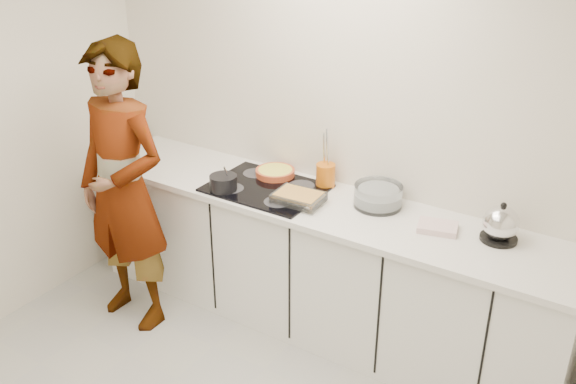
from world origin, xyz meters
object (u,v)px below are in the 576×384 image
Objects in this scene: kettle at (501,225)px; saucepan at (223,183)px; mixing_bowl at (378,197)px; tart_dish at (275,172)px; baking_dish at (299,197)px; cook at (123,190)px; hob at (266,188)px; utensil_crock at (326,175)px.

saucepan is at bearing -169.02° from kettle.
tart_dish is at bearing 178.49° from mixing_bowl.
cook reaches higher than baking_dish.
mixing_bowl reaches higher than hob.
saucepan is (-0.15, -0.36, 0.02)m from tart_dish.
hob is 2.35× the size of baking_dish.
hob is 0.39m from utensil_crock.
mixing_bowl is at bearing 12.98° from hob.
tart_dish is 0.76m from mixing_bowl.
utensil_crock is (0.30, 0.24, 0.07)m from hob.
kettle is at bearing 19.68° from cook.
baking_dish is (0.29, -0.07, 0.04)m from hob.
mixing_bowl is 0.74m from kettle.
kettle is 2.26m from cook.
mixing_bowl is 0.41m from utensil_crock.
kettle reaches higher than baking_dish.
utensil_crock is (0.01, 0.31, 0.03)m from baking_dish.
hob is 0.19m from tart_dish.
tart_dish is 0.42m from baking_dish.
hob is 0.38× the size of cook.
hob is 0.90m from cook.
saucepan is 0.60× the size of mixing_bowl.
kettle is at bearing 10.31° from baking_dish.
utensil_crock is (-0.41, 0.07, 0.01)m from mixing_bowl.
tart_dish is 0.98m from cook.
cook reaches higher than hob.
cook is (-1.41, -0.72, -0.03)m from mixing_bowl.
baking_dish reaches higher than hob.
kettle is (1.16, 0.21, 0.05)m from baking_dish.
utensil_crock is at bearing 38.26° from hob.
baking_dish is (0.49, 0.11, -0.02)m from saucepan.
utensil_crock reaches higher than hob.
hob is 3.33× the size of saucepan.
baking_dish is 1.15× the size of kettle.
kettle reaches higher than utensil_crock.
baking_dish is at bearing -92.67° from utensil_crock.
kettle is 0.14× the size of cook.
saucepan is at bearing -167.44° from baking_dish.
tart_dish is 2.20× the size of utensil_crock.
hob is 0.28m from saucepan.
tart_dish is 1.28× the size of kettle.
saucepan is at bearing -159.46° from mixing_bowl.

